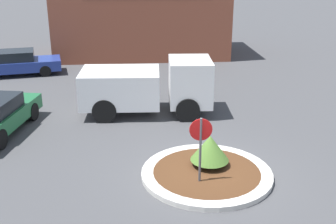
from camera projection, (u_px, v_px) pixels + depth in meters
name	position (u px, v px, depth m)	size (l,w,h in m)	color
ground_plane	(207.00, 176.00, 12.58)	(120.00, 120.00, 0.00)	#474749
traffic_island	(207.00, 173.00, 12.55)	(3.90, 3.90, 0.15)	beige
stop_sign	(201.00, 140.00, 11.56)	(0.64, 0.07, 2.06)	#4C4C51
island_shrub	(210.00, 148.00, 12.70)	(1.17, 1.17, 0.97)	brown
utility_truck	(148.00, 86.00, 17.30)	(5.40, 2.55, 2.27)	white
storefront_building	(141.00, 8.00, 27.68)	(10.97, 6.07, 6.02)	brown
parked_sedan_blue	(17.00, 63.00, 23.21)	(4.78, 2.62, 1.36)	navy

